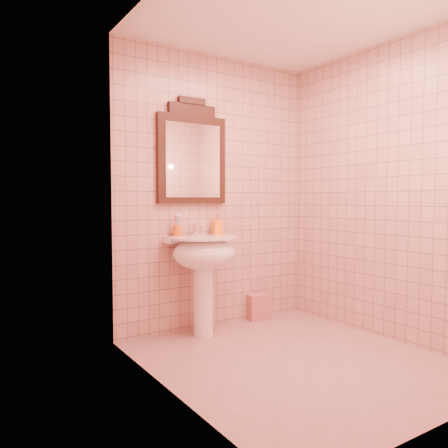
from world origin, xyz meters
TOP-DOWN VIEW (x-y plane):
  - floor at (0.00, 0.00)m, footprint 2.20×2.20m
  - back_wall at (0.00, 1.10)m, footprint 2.00×0.02m
  - pedestal_sink at (-0.27, 0.87)m, footprint 0.58×0.58m
  - faucet at (-0.27, 1.01)m, footprint 0.04×0.16m
  - mirror at (-0.27, 1.07)m, footprint 0.67×0.06m
  - toothbrush_cup at (-0.44, 1.03)m, footprint 0.08×0.08m
  - soap_dispenser at (-0.05, 1.02)m, footprint 0.09×0.09m
  - towel at (0.43, 1.03)m, footprint 0.23×0.17m

SIDE VIEW (x-z plane):
  - floor at x=0.00m, z-range 0.00..0.00m
  - towel at x=0.43m, z-range 0.00..0.25m
  - pedestal_sink at x=-0.27m, z-range 0.23..1.09m
  - toothbrush_cup at x=-0.44m, z-range 0.82..1.00m
  - faucet at x=-0.27m, z-range 0.87..0.97m
  - soap_dispenser at x=-0.05m, z-range 0.86..1.05m
  - back_wall at x=0.00m, z-range 0.00..2.50m
  - mirror at x=-0.27m, z-range 1.11..2.04m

